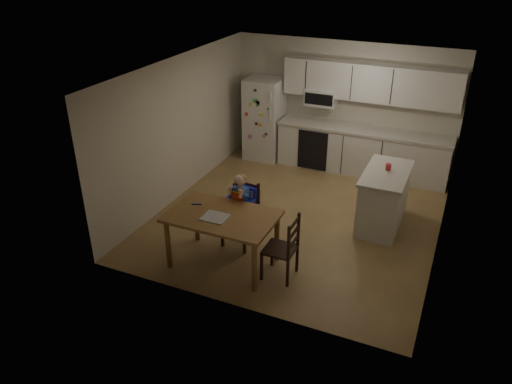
{
  "coord_description": "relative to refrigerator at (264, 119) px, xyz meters",
  "views": [
    {
      "loc": [
        2.33,
        -7.01,
        4.25
      ],
      "look_at": [
        -0.29,
        -1.12,
        0.93
      ],
      "focal_mm": 35.0,
      "sensor_mm": 36.0,
      "label": 1
    }
  ],
  "objects": [
    {
      "name": "napkin",
      "position": [
        0.96,
        -3.98,
        -0.04
      ],
      "size": [
        0.34,
        0.3,
        0.01
      ],
      "primitive_type": "cube",
      "color": "#B0B0B5",
      "rests_on": "dining_table"
    },
    {
      "name": "chair_side",
      "position": [
        1.96,
        -3.82,
        -0.31
      ],
      "size": [
        0.42,
        0.42,
        0.95
      ],
      "rotation": [
        0.0,
        0.0,
        -1.57
      ],
      "color": "black",
      "rests_on": "ground"
    },
    {
      "name": "red_cup",
      "position": [
        2.88,
        -1.76,
        0.16
      ],
      "size": [
        0.09,
        0.09,
        0.11
      ],
      "primitive_type": "cylinder",
      "color": "red",
      "rests_on": "kitchen_island"
    },
    {
      "name": "toddler_spoon",
      "position": [
        0.53,
        -3.76,
        -0.04
      ],
      "size": [
        0.12,
        0.06,
        0.02
      ],
      "primitive_type": "cylinder",
      "rotation": [
        0.0,
        1.57,
        0.35
      ],
      "color": "#1A1BAF",
      "rests_on": "dining_table"
    },
    {
      "name": "chair_booster",
      "position": [
        1.02,
        -3.25,
        -0.14
      ],
      "size": [
        0.49,
        0.49,
        1.17
      ],
      "rotation": [
        0.0,
        0.0,
        -0.13
      ],
      "color": "black",
      "rests_on": "ground"
    },
    {
      "name": "kitchen_run",
      "position": [
        2.05,
        0.09,
        0.03
      ],
      "size": [
        3.37,
        0.62,
        2.15
      ],
      "color": "silver",
      "rests_on": "ground"
    },
    {
      "name": "refrigerator",
      "position": [
        0.0,
        0.0,
        0.0
      ],
      "size": [
        0.72,
        0.7,
        1.7
      ],
      "primitive_type": "cube",
      "color": "silver",
      "rests_on": "ground"
    },
    {
      "name": "room",
      "position": [
        1.55,
        -1.67,
        0.4
      ],
      "size": [
        4.52,
        5.01,
        2.51
      ],
      "color": "olive",
      "rests_on": "ground"
    },
    {
      "name": "kitchen_island",
      "position": [
        2.88,
        -1.84,
        -0.37
      ],
      "size": [
        0.68,
        1.29,
        0.95
      ],
      "color": "silver",
      "rests_on": "ground"
    },
    {
      "name": "dining_table",
      "position": [
        1.01,
        -3.87,
        -0.15
      ],
      "size": [
        1.51,
        0.97,
        0.81
      ],
      "color": "olive",
      "rests_on": "ground"
    }
  ]
}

